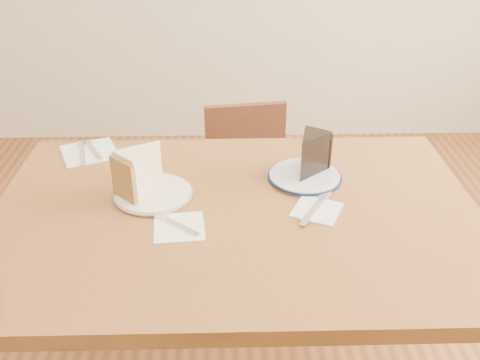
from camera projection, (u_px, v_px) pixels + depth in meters
name	position (u px, v px, depth m)	size (l,w,h in m)	color
table	(236.00, 242.00, 1.36)	(1.20, 0.80, 0.75)	#573217
chair_far	(250.00, 195.00, 2.02)	(0.40, 0.40, 0.73)	#351910
plate_cream	(153.00, 194.00, 1.36)	(0.19, 0.19, 0.01)	silver
plate_navy	(304.00, 176.00, 1.44)	(0.19, 0.19, 0.01)	silver
carrot_cake	(144.00, 171.00, 1.35)	(0.08, 0.12, 0.11)	beige
chocolate_cake	(309.00, 157.00, 1.42)	(0.08, 0.11, 0.10)	black
napkin_cream	(179.00, 227.00, 1.24)	(0.12, 0.12, 0.00)	white
napkin_navy	(317.00, 210.00, 1.31)	(0.11, 0.11, 0.00)	white
napkin_spare	(89.00, 152.00, 1.57)	(0.15, 0.15, 0.00)	white
fork_cream	(177.00, 224.00, 1.25)	(0.01, 0.14, 0.00)	silver
knife_navy	(315.00, 208.00, 1.31)	(0.02, 0.17, 0.00)	silver
fork_spare	(93.00, 150.00, 1.58)	(0.01, 0.14, 0.00)	silver
knife_spare	(82.00, 153.00, 1.56)	(0.01, 0.16, 0.00)	silver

